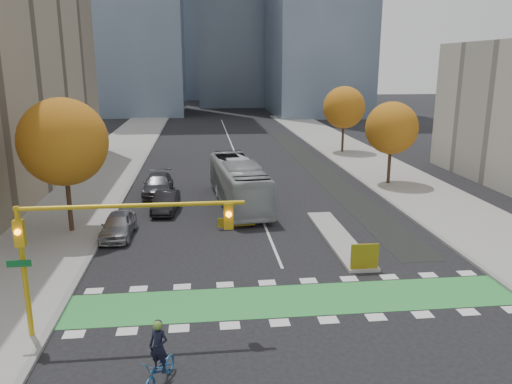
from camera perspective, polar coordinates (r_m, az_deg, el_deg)
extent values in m
plane|color=black|center=(21.22, 5.29, -14.00)|extent=(300.00, 300.00, 0.00)
cube|color=gray|center=(40.67, -19.75, -0.68)|extent=(7.00, 120.00, 0.15)
cube|color=gray|center=(43.22, 17.63, 0.35)|extent=(7.00, 120.00, 0.15)
cube|color=gray|center=(40.00, -14.87, -0.55)|extent=(0.30, 120.00, 0.16)
cube|color=gray|center=(41.93, 13.26, 0.23)|extent=(0.30, 120.00, 0.16)
cube|color=green|center=(22.52, 4.52, -12.19)|extent=(20.00, 3.00, 0.01)
cube|color=silver|center=(59.25, -2.47, 4.62)|extent=(0.15, 70.00, 0.01)
cube|color=black|center=(50.60, 6.84, 2.84)|extent=(2.50, 50.00, 0.01)
cube|color=gray|center=(30.10, 9.36, -5.18)|extent=(1.60, 10.00, 0.16)
cube|color=yellow|center=(25.56, 12.31, -7.21)|extent=(1.40, 0.12, 1.30)
cylinder|color=#332114|center=(32.18, -20.67, 0.09)|extent=(0.28, 0.28, 5.25)
sphere|color=#A75A14|center=(31.62, -21.15, 5.36)|extent=(5.20, 5.20, 5.20)
cylinder|color=#332114|center=(43.99, 15.02, 3.71)|extent=(0.28, 0.28, 4.55)
sphere|color=#A75A14|center=(43.61, 15.24, 7.07)|extent=(4.40, 4.40, 4.40)
cylinder|color=#332114|center=(59.10, 9.91, 6.80)|extent=(0.28, 0.28, 4.90)
sphere|color=#A75A14|center=(58.81, 10.03, 9.50)|extent=(4.80, 4.80, 4.80)
cylinder|color=#BF9914|center=(20.34, -24.93, -8.56)|extent=(0.20, 0.20, 5.20)
cylinder|color=#BF9914|center=(18.61, -14.01, -1.53)|extent=(8.20, 0.16, 0.16)
cube|color=#BF9914|center=(19.81, -25.42, -4.28)|extent=(0.35, 0.28, 1.00)
sphere|color=orange|center=(19.62, -25.61, -4.17)|extent=(0.22, 0.22, 0.22)
cube|color=#BF9914|center=(18.60, -3.17, -2.72)|extent=(0.35, 0.28, 1.00)
sphere|color=orange|center=(18.40, -3.14, -2.59)|extent=(0.22, 0.22, 0.22)
cube|color=#0C5926|center=(19.78, -25.47, -7.40)|extent=(0.85, 0.04, 0.25)
imported|color=#225C9B|center=(17.30, -10.92, -19.40)|extent=(1.43, 2.08, 1.04)
imported|color=black|center=(16.83, -11.07, -16.91)|extent=(0.76, 0.64, 1.76)
sphere|color=#597F2D|center=(16.47, -11.19, -14.74)|extent=(0.30, 0.30, 0.30)
imported|color=#A3A9AA|center=(36.56, -2.00, 1.07)|extent=(3.92, 11.96, 3.27)
imported|color=#A3A2A7|center=(30.97, -15.48, -3.67)|extent=(1.92, 4.41, 1.48)
imported|color=black|center=(35.45, -10.27, -1.14)|extent=(1.90, 4.40, 1.41)
imported|color=#434348|center=(40.33, -11.13, 0.83)|extent=(2.26, 5.44, 1.57)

